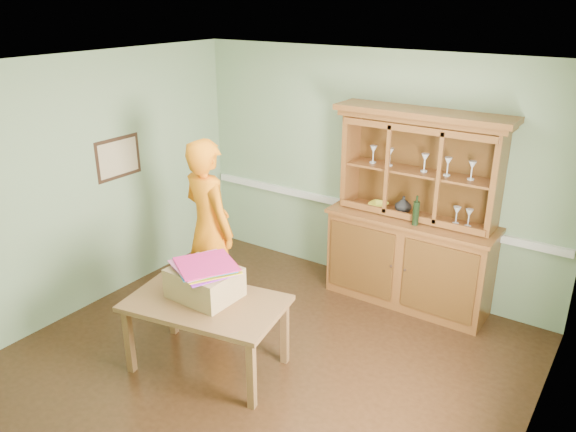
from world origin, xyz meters
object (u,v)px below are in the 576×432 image
Objects in this scene: dining_table at (206,309)px; person at (209,228)px; cardboard_box at (205,283)px; china_hutch at (411,239)px.

person is (-0.65, 0.80, 0.35)m from dining_table.
china_hutch is at bearing 62.28° from cardboard_box.
dining_table is at bearing -47.21° from cardboard_box.
dining_table is at bearing 144.21° from person.
dining_table is (-1.03, -2.16, -0.15)m from china_hutch.
person is at bearing 118.41° from dining_table.
cardboard_box is (-0.06, 0.07, 0.22)m from dining_table.
china_hutch is 3.70× the size of cardboard_box.
dining_table is 0.79× the size of person.
person is at bearing -141.08° from china_hutch.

